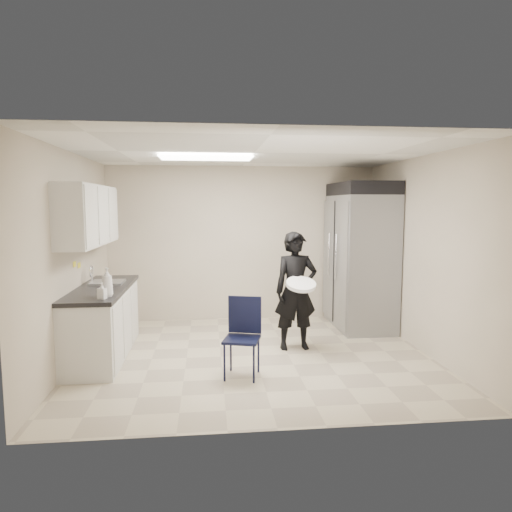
{
  "coord_description": "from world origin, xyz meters",
  "views": [
    {
      "loc": [
        -0.59,
        -5.73,
        1.96
      ],
      "look_at": [
        0.04,
        0.2,
        1.28
      ],
      "focal_mm": 32.0,
      "sensor_mm": 36.0,
      "label": 1
    }
  ],
  "objects": [
    {
      "name": "sink",
      "position": [
        -1.93,
        0.45,
        0.87
      ],
      "size": [
        0.42,
        0.4,
        0.14
      ],
      "primitive_type": "cube",
      "color": "gray",
      "rests_on": "countertop"
    },
    {
      "name": "right_wall",
      "position": [
        2.25,
        0.0,
        1.3
      ],
      "size": [
        0.0,
        4.0,
        4.0
      ],
      "primitive_type": "plane",
      "rotation": [
        1.57,
        0.0,
        -1.57
      ],
      "color": "#C1B49F",
      "rests_on": "floor"
    },
    {
      "name": "floor",
      "position": [
        0.0,
        0.0,
        0.0
      ],
      "size": [
        4.5,
        4.5,
        0.0
      ],
      "primitive_type": "plane",
      "color": "#BBAF93",
      "rests_on": "ground"
    },
    {
      "name": "man_tuxedo",
      "position": [
        0.59,
        0.25,
        0.8
      ],
      "size": [
        0.61,
        0.43,
        1.6
      ],
      "primitive_type": "imported",
      "rotation": [
        0.0,
        0.0,
        0.08
      ],
      "color": "black",
      "rests_on": "floor"
    },
    {
      "name": "back_wall",
      "position": [
        0.0,
        2.0,
        1.3
      ],
      "size": [
        4.5,
        0.0,
        4.5
      ],
      "primitive_type": "plane",
      "rotation": [
        1.57,
        0.0,
        0.0
      ],
      "color": "#C1B49F",
      "rests_on": "floor"
    },
    {
      "name": "faucet",
      "position": [
        -2.13,
        0.45,
        1.02
      ],
      "size": [
        0.02,
        0.02,
        0.24
      ],
      "primitive_type": "cylinder",
      "color": "silver",
      "rests_on": "countertop"
    },
    {
      "name": "countertop",
      "position": [
        -1.95,
        0.2,
        0.89
      ],
      "size": [
        0.64,
        1.95,
        0.05
      ],
      "primitive_type": "cube",
      "color": "black",
      "rests_on": "lower_counter"
    },
    {
      "name": "lower_counter",
      "position": [
        -1.95,
        0.2,
        0.43
      ],
      "size": [
        0.6,
        1.9,
        0.86
      ],
      "primitive_type": "cube",
      "color": "silver",
      "rests_on": "floor"
    },
    {
      "name": "ceiling",
      "position": [
        0.0,
        0.0,
        2.6
      ],
      "size": [
        4.5,
        4.5,
        0.0
      ],
      "primitive_type": "plane",
      "rotation": [
        3.14,
        0.0,
        0.0
      ],
      "color": "white",
      "rests_on": "back_wall"
    },
    {
      "name": "towel_dispenser",
      "position": [
        -2.14,
        1.35,
        1.62
      ],
      "size": [
        0.22,
        0.3,
        0.35
      ],
      "primitive_type": "cube",
      "color": "black",
      "rests_on": "left_wall"
    },
    {
      "name": "left_wall",
      "position": [
        -2.25,
        0.0,
        1.3
      ],
      "size": [
        0.0,
        4.0,
        4.0
      ],
      "primitive_type": "plane",
      "rotation": [
        1.57,
        0.0,
        1.57
      ],
      "color": "#C1B49F",
      "rests_on": "floor"
    },
    {
      "name": "notice_sticker_right",
      "position": [
        -2.24,
        0.3,
        1.18
      ],
      "size": [
        0.0,
        0.12,
        0.07
      ],
      "primitive_type": "cube",
      "color": "yellow",
      "rests_on": "left_wall"
    },
    {
      "name": "notice_sticker_left",
      "position": [
        -2.24,
        0.1,
        1.22
      ],
      "size": [
        0.0,
        0.12,
        0.07
      ],
      "primitive_type": "cube",
      "color": "yellow",
      "rests_on": "left_wall"
    },
    {
      "name": "commercial_fridge",
      "position": [
        1.83,
        1.27,
        1.05
      ],
      "size": [
        0.8,
        1.35,
        2.1
      ],
      "primitive_type": "cube",
      "color": "gray",
      "rests_on": "floor"
    },
    {
      "name": "folding_chair",
      "position": [
        -0.22,
        -0.71,
        0.44
      ],
      "size": [
        0.48,
        0.48,
        0.87
      ],
      "primitive_type": "cube",
      "rotation": [
        0.0,
        0.0,
        -0.27
      ],
      "color": "black",
      "rests_on": "floor"
    },
    {
      "name": "soap_bottle_a",
      "position": [
        -1.74,
        -0.44,
        1.08
      ],
      "size": [
        0.18,
        0.18,
        0.33
      ],
      "primitive_type": "imported",
      "rotation": [
        0.0,
        0.0,
        0.55
      ],
      "color": "silver",
      "rests_on": "countertop"
    },
    {
      "name": "soap_bottle_b",
      "position": [
        -1.77,
        -0.57,
        1.0
      ],
      "size": [
        0.1,
        0.1,
        0.18
      ],
      "primitive_type": "imported",
      "rotation": [
        0.0,
        0.0,
        -0.29
      ],
      "color": "#B0AEBA",
      "rests_on": "countertop"
    },
    {
      "name": "fridge_compressor",
      "position": [
        1.83,
        1.27,
        2.2
      ],
      "size": [
        0.8,
        1.35,
        0.2
      ],
      "primitive_type": "cube",
      "color": "black",
      "rests_on": "commercial_fridge"
    },
    {
      "name": "upper_cabinets",
      "position": [
        -2.08,
        0.2,
        1.83
      ],
      "size": [
        0.35,
        1.8,
        0.75
      ],
      "primitive_type": "cube",
      "color": "silver",
      "rests_on": "left_wall"
    },
    {
      "name": "ceiling_panel",
      "position": [
        -0.6,
        0.4,
        2.57
      ],
      "size": [
        1.2,
        0.6,
        0.02
      ],
      "primitive_type": "cube",
      "color": "white",
      "rests_on": "ceiling"
    },
    {
      "name": "bucket_lid",
      "position": [
        0.6,
        -0.0,
        0.93
      ],
      "size": [
        0.41,
        0.41,
        0.05
      ],
      "primitive_type": "cylinder",
      "rotation": [
        0.0,
        0.0,
        0.08
      ],
      "color": "silver",
      "rests_on": "man_tuxedo"
    }
  ]
}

